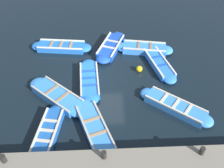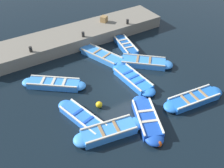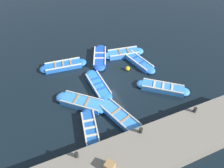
{
  "view_description": "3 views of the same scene",
  "coord_description": "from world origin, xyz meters",
  "views": [
    {
      "loc": [
        10.64,
        0.07,
        9.63
      ],
      "look_at": [
        0.98,
        0.5,
        0.48
      ],
      "focal_mm": 42.0,
      "sensor_mm": 36.0,
      "label": 1
    },
    {
      "loc": [
        -9.38,
        6.79,
        9.77
      ],
      "look_at": [
        0.29,
        0.81,
        0.49
      ],
      "focal_mm": 42.0,
      "sensor_mm": 36.0,
      "label": 2
    },
    {
      "loc": [
        10.95,
        -4.11,
        11.43
      ],
      "look_at": [
        0.66,
        0.27,
        0.23
      ],
      "focal_mm": 35.0,
      "sensor_mm": 36.0,
      "label": 3
    }
  ],
  "objects": [
    {
      "name": "boat_bow_out",
      "position": [
        -0.93,
        3.27,
        0.17
      ],
      "size": [
        3.61,
        1.63,
        0.4
      ],
      "color": "blue",
      "rests_on": "ground"
    },
    {
      "name": "boat_alongside",
      "position": [
        -2.81,
        -2.47,
        0.18
      ],
      "size": [
        1.29,
        3.8,
        0.42
      ],
      "color": "blue",
      "rests_on": "ground"
    },
    {
      "name": "bollard_mid_south",
      "position": [
        5.38,
        3.7,
        1.03
      ],
      "size": [
        0.2,
        0.2,
        0.35
      ],
      "primitive_type": "cylinder",
      "color": "black",
      "rests_on": "quay_wall"
    },
    {
      "name": "bollard_mid_north",
      "position": [
        5.38,
        0.0,
        1.03
      ],
      "size": [
        0.2,
        0.2,
        0.35
      ],
      "primitive_type": "cylinder",
      "color": "black",
      "rests_on": "quay_wall"
    },
    {
      "name": "boat_drifting",
      "position": [
        3.53,
        -0.37,
        0.17
      ],
      "size": [
        3.88,
        2.09,
        0.41
      ],
      "color": "#3884E0",
      "rests_on": "ground"
    },
    {
      "name": "buoy_yellow_far",
      "position": [
        -4.12,
        1.04,
        0.16
      ],
      "size": [
        0.33,
        0.33,
        0.33
      ],
      "primitive_type": "sphere",
      "color": "#E05119",
      "rests_on": "ground"
    },
    {
      "name": "wooden_crate",
      "position": [
        6.59,
        -2.38,
        1.07
      ],
      "size": [
        0.61,
        0.61,
        0.44
      ],
      "primitive_type": "cube",
      "rotation": [
        0.0,
        0.0,
        0.57
      ],
      "color": "olive",
      "rests_on": "quay_wall"
    },
    {
      "name": "quay_wall",
      "position": [
        6.38,
        0.0,
        0.43
      ],
      "size": [
        2.7,
        13.25,
        0.85
      ],
      "color": "slate",
      "rests_on": "ground"
    },
    {
      "name": "buoy_orange_near",
      "position": [
        -0.49,
        2.1,
        0.18
      ],
      "size": [
        0.35,
        0.35,
        0.35
      ],
      "primitive_type": "sphere",
      "color": "#EAB214",
      "rests_on": "ground"
    },
    {
      "name": "boat_end_of_row",
      "position": [
        -2.65,
        0.58,
        0.2
      ],
      "size": [
        3.5,
        2.12,
        0.45
      ],
      "color": "#1947B7",
      "rests_on": "ground"
    },
    {
      "name": "boat_inner_gap",
      "position": [
        -2.37,
        2.63,
        0.2
      ],
      "size": [
        1.43,
        3.56,
        0.47
      ],
      "color": "#3884E0",
      "rests_on": "ground"
    },
    {
      "name": "boat_broadside",
      "position": [
        0.33,
        -0.68,
        0.18
      ],
      "size": [
        3.59,
        1.11,
        0.41
      ],
      "color": "blue",
      "rests_on": "ground"
    },
    {
      "name": "bollard_north",
      "position": [
        5.38,
        -3.7,
        1.03
      ],
      "size": [
        0.2,
        0.2,
        0.35
      ],
      "primitive_type": "cylinder",
      "color": "black",
      "rests_on": "quay_wall"
    },
    {
      "name": "ground_plane",
      "position": [
        0.0,
        0.0,
        0.0
      ],
      "size": [
        120.0,
        120.0,
        0.0
      ],
      "primitive_type": "plane",
      "color": "black"
    },
    {
      "name": "boat_stern_in",
      "position": [
        2.39,
        3.48,
        0.18
      ],
      "size": [
        2.94,
        3.46,
        0.42
      ],
      "color": "#3884E0",
      "rests_on": "ground"
    },
    {
      "name": "boat_far_corner",
      "position": [
        3.69,
        -2.43,
        0.2
      ],
      "size": [
        3.37,
        1.3,
        0.45
      ],
      "color": "#1E59AD",
      "rests_on": "ground"
    },
    {
      "name": "boat_tucked",
      "position": [
        1.42,
        -2.27,
        0.18
      ],
      "size": [
        3.2,
        3.44,
        0.42
      ],
      "color": "#3884E0",
      "rests_on": "ground"
    }
  ]
}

